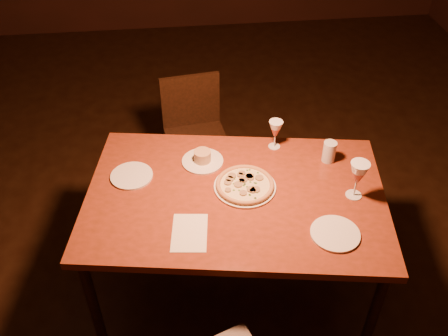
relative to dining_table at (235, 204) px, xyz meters
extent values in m
plane|color=black|center=(-0.25, 0.05, -0.69)|extent=(7.00, 7.00, 0.00)
cube|color=maroon|center=(0.00, 0.00, 0.05)|extent=(1.54, 1.13, 0.04)
cylinder|color=black|center=(-0.70, -0.28, -0.33)|extent=(0.05, 0.05, 0.72)
cylinder|color=black|center=(-0.57, 0.49, -0.33)|extent=(0.05, 0.05, 0.72)
cylinder|color=black|center=(0.57, -0.49, -0.33)|extent=(0.05, 0.05, 0.72)
cylinder|color=black|center=(0.70, 0.28, -0.33)|extent=(0.05, 0.05, 0.72)
cube|color=black|center=(-0.13, 0.89, -0.28)|extent=(0.43, 0.43, 0.04)
cube|color=black|center=(-0.15, 1.06, -0.08)|extent=(0.38, 0.08, 0.37)
cylinder|color=black|center=(-0.26, 0.71, -0.49)|extent=(0.03, 0.03, 0.39)
cylinder|color=black|center=(-0.30, 1.02, -0.49)|extent=(0.03, 0.03, 0.39)
cylinder|color=black|center=(0.05, 0.75, -0.49)|extent=(0.03, 0.03, 0.39)
cylinder|color=black|center=(0.01, 1.06, -0.49)|extent=(0.03, 0.03, 0.39)
cylinder|color=white|center=(0.05, 0.04, 0.07)|extent=(0.30, 0.30, 0.01)
cylinder|color=beige|center=(0.05, 0.04, 0.08)|extent=(0.27, 0.27, 0.01)
torus|color=tan|center=(0.05, 0.04, 0.09)|extent=(0.28, 0.28, 0.02)
cylinder|color=white|center=(-0.14, 0.25, 0.07)|extent=(0.21, 0.21, 0.01)
cylinder|color=tan|center=(-0.14, 0.25, 0.11)|extent=(0.09, 0.09, 0.06)
cylinder|color=silver|center=(0.50, 0.19, 0.12)|extent=(0.07, 0.07, 0.11)
cylinder|color=white|center=(-0.49, 0.18, 0.07)|extent=(0.21, 0.21, 0.01)
cylinder|color=white|center=(0.39, -0.31, 0.07)|extent=(0.22, 0.22, 0.01)
cube|color=white|center=(-0.23, -0.22, 0.07)|extent=(0.18, 0.24, 0.00)
camera|label=1|loc=(-0.25, -1.70, 1.69)|focal=40.00mm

